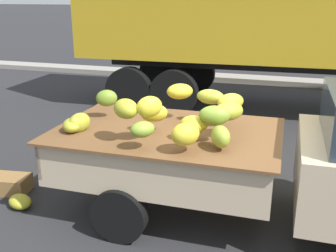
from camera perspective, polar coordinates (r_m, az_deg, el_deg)
The scene contains 5 objects.
ground at distance 5.09m, azimuth 8.34°, elevation -13.11°, with size 220.00×220.00×0.00m, color #28282B.
curb_strip at distance 13.02m, azimuth 14.59°, elevation 6.35°, with size 80.00×0.80×0.16m, color gray.
pickup_truck at distance 4.72m, azimuth 22.15°, elevation -4.88°, with size 4.81×1.86×1.70m.
fallen_banana_bunch_near_tailgate at distance 5.59m, azimuth -20.55°, elevation -10.16°, with size 0.36×0.26×0.17m, color gold.
produce_crate at distance 6.05m, azimuth -21.79°, elevation -7.75°, with size 0.52×0.36×0.23m, color olive.
Camera 1 is at (0.61, -4.32, 2.64)m, focal length 42.31 mm.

